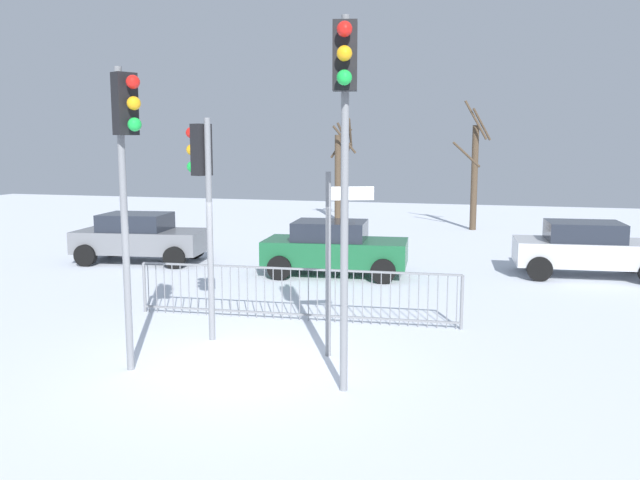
{
  "coord_description": "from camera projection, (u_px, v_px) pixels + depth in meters",
  "views": [
    {
      "loc": [
        3.9,
        -9.4,
        3.5
      ],
      "look_at": [
        0.45,
        3.01,
        1.62
      ],
      "focal_mm": 36.77,
      "sensor_mm": 36.0,
      "label": 1
    }
  ],
  "objects": [
    {
      "name": "pedestrian_guard_railing",
      "position": [
        295.0,
        293.0,
        13.09
      ],
      "size": [
        6.58,
        0.49,
        1.07
      ],
      "rotation": [
        0.0,
        0.0,
        0.07
      ],
      "color": "slate",
      "rests_on": "ground"
    },
    {
      "name": "traffic_light_foreground_right",
      "position": [
        345.0,
        122.0,
        8.73
      ],
      "size": [
        0.36,
        0.56,
        5.2
      ],
      "rotation": [
        0.0,
        0.0,
        3.35
      ],
      "color": "slate",
      "rests_on": "ground"
    },
    {
      "name": "bare_tree_centre",
      "position": [
        339.0,
        171.0,
        30.12
      ],
      "size": [
        1.38,
        1.54,
        4.68
      ],
      "color": "#473828",
      "rests_on": "ground"
    },
    {
      "name": "traffic_light_foreground_left",
      "position": [
        203.0,
        179.0,
        11.53
      ],
      "size": [
        0.54,
        0.39,
        3.96
      ],
      "rotation": [
        0.0,
        0.0,
        1.17
      ],
      "color": "slate",
      "rests_on": "ground"
    },
    {
      "name": "ground_plane",
      "position": [
        243.0,
        365.0,
        10.5
      ],
      "size": [
        60.0,
        60.0,
        0.0
      ],
      "primitive_type": "plane",
      "color": "silver"
    },
    {
      "name": "car_grey_trailing",
      "position": [
        140.0,
        237.0,
        19.56
      ],
      "size": [
        3.99,
        2.34,
        1.47
      ],
      "rotation": [
        0.0,
        0.0,
        0.13
      ],
      "color": "slate",
      "rests_on": "ground"
    },
    {
      "name": "car_green_mid",
      "position": [
        334.0,
        247.0,
        17.6
      ],
      "size": [
        3.95,
        2.23,
        1.47
      ],
      "rotation": [
        0.0,
        0.0,
        0.1
      ],
      "color": "#195933",
      "rests_on": "ground"
    },
    {
      "name": "car_silver_near",
      "position": [
        587.0,
        248.0,
        17.43
      ],
      "size": [
        3.92,
        2.18,
        1.47
      ],
      "rotation": [
        0.0,
        0.0,
        0.08
      ],
      "color": "#B2B5BA",
      "rests_on": "ground"
    },
    {
      "name": "bare_tree_left",
      "position": [
        474.0,
        173.0,
        26.79
      ],
      "size": [
        1.55,
        1.06,
        5.26
      ],
      "color": "#473828",
      "rests_on": "ground"
    },
    {
      "name": "direction_sign_post",
      "position": [
        332.0,
        254.0,
        10.71
      ],
      "size": [
        0.74,
        0.33,
        3.07
      ],
      "rotation": [
        0.0,
        0.0,
        0.37
      ],
      "color": "slate",
      "rests_on": "ground"
    },
    {
      "name": "traffic_light_mid_left",
      "position": [
        126.0,
        152.0,
        9.69
      ],
      "size": [
        0.52,
        0.42,
        4.64
      ],
      "rotation": [
        0.0,
        0.0,
        4.2
      ],
      "color": "slate",
      "rests_on": "ground"
    }
  ]
}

